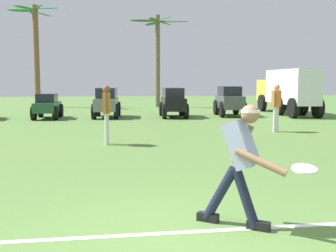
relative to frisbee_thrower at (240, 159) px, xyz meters
The scene contains 13 objects.
ground_plane 1.17m from the frisbee_thrower, 142.30° to the right, with size 80.00×80.00×0.00m, color #557B39.
field_line_paint 1.05m from the frisbee_thrower, behind, with size 21.75×0.10×0.01m, color white.
frisbee_thrower is the anchor object (origin of this frame).
frisbee_in_flight 0.77m from the frisbee_thrower, 50.37° to the right, with size 0.30×0.29×0.07m.
teammate_near_sideline 9.42m from the frisbee_thrower, 65.82° to the left, with size 0.39×0.41×1.56m.
teammate_deep 6.73m from the frisbee_thrower, 103.84° to the left, with size 0.20×0.49×1.56m.
parked_car_slot_b 15.09m from the frisbee_thrower, 106.61° to the left, with size 1.13×2.22×1.10m.
parked_car_slot_c 14.80m from the frisbee_thrower, 96.71° to the left, with size 1.30×2.46×1.34m.
parked_car_slot_d 14.56m from the frisbee_thrower, 84.91° to the left, with size 1.22×2.43×1.34m.
parked_car_slot_e 15.30m from the frisbee_thrower, 74.77° to the left, with size 1.31×2.41×1.40m.
box_truck 17.00m from the frisbee_thrower, 65.15° to the left, with size 1.53×5.93×2.20m.
palm_tree_far_left 23.79m from the frisbee_thrower, 105.08° to the left, with size 3.13×3.54×6.29m.
palm_tree_left_of_centre 22.01m from the frisbee_thrower, 86.38° to the left, with size 3.65×3.37×5.69m.
Camera 1 is at (-0.76, -4.06, 1.70)m, focal length 45.00 mm.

